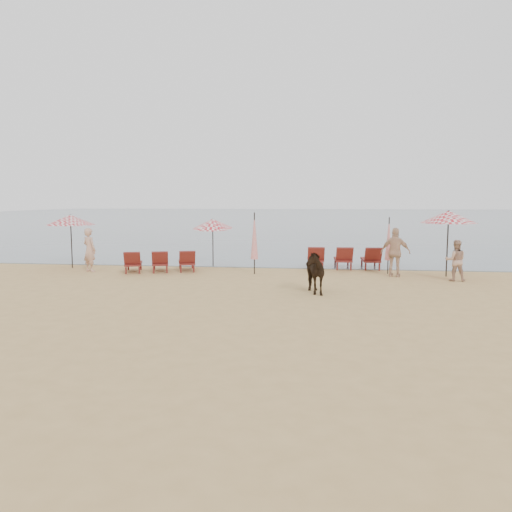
% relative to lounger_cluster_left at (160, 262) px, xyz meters
% --- Properties ---
extents(ground, '(120.00, 120.00, 0.00)m').
position_rel_lounger_cluster_left_xyz_m(ground, '(4.44, -8.26, -0.43)').
color(ground, tan).
rests_on(ground, ground).
extents(sea, '(160.00, 140.00, 0.06)m').
position_rel_lounger_cluster_left_xyz_m(sea, '(4.44, 71.74, -0.43)').
color(sea, '#51606B').
rests_on(sea, ground).
extents(lounger_cluster_left, '(3.22, 2.45, 0.63)m').
position_rel_lounger_cluster_left_xyz_m(lounger_cluster_left, '(0.00, 0.00, 0.00)').
color(lounger_cluster_left, maroon).
rests_on(lounger_cluster_left, ground).
extents(lounger_cluster_right, '(3.17, 1.94, 0.68)m').
position_rel_lounger_cluster_left_xyz_m(lounger_cluster_right, '(7.61, 1.92, 0.04)').
color(lounger_cluster_right, maroon).
rests_on(lounger_cluster_right, ground).
extents(umbrella_open_left_a, '(2.07, 2.07, 2.36)m').
position_rel_lounger_cluster_left_xyz_m(umbrella_open_left_a, '(-4.26, 0.73, 1.68)').
color(umbrella_open_left_a, black).
rests_on(umbrella_open_left_a, ground).
extents(umbrella_open_left_b, '(1.76, 1.79, 2.24)m').
position_rel_lounger_cluster_left_xyz_m(umbrella_open_left_b, '(1.83, 1.88, 1.50)').
color(umbrella_open_left_b, black).
rests_on(umbrella_open_left_b, ground).
extents(umbrella_open_right, '(2.12, 2.12, 2.59)m').
position_rel_lounger_cluster_left_xyz_m(umbrella_open_right, '(11.52, 0.25, 1.90)').
color(umbrella_open_right, black).
rests_on(umbrella_open_right, ground).
extents(umbrella_closed_left, '(0.30, 0.30, 2.49)m').
position_rel_lounger_cluster_left_xyz_m(umbrella_closed_left, '(3.96, -0.04, 1.10)').
color(umbrella_closed_left, black).
rests_on(umbrella_closed_left, ground).
extents(umbrella_closed_right, '(0.28, 0.28, 2.30)m').
position_rel_lounger_cluster_left_xyz_m(umbrella_closed_right, '(9.34, 0.68, 0.98)').
color(umbrella_closed_right, black).
rests_on(umbrella_closed_right, ground).
extents(cow, '(1.19, 1.81, 1.40)m').
position_rel_lounger_cluster_left_xyz_m(cow, '(6.32, -3.88, 0.27)').
color(cow, black).
rests_on(cow, ground).
extents(beachgoer_left, '(0.79, 0.70, 1.83)m').
position_rel_lounger_cluster_left_xyz_m(beachgoer_left, '(-2.95, -0.28, 0.48)').
color(beachgoer_left, tan).
rests_on(beachgoer_left, ground).
extents(beachgoer_right_a, '(0.79, 0.64, 1.53)m').
position_rel_lounger_cluster_left_xyz_m(beachgoer_right_a, '(11.58, -0.81, 0.33)').
color(beachgoer_right_a, tan).
rests_on(beachgoer_right_a, ground).
extents(beachgoer_right_b, '(1.20, 0.71, 1.92)m').
position_rel_lounger_cluster_left_xyz_m(beachgoer_right_b, '(9.51, -0.04, 0.52)').
color(beachgoer_right_b, tan).
rests_on(beachgoer_right_b, ground).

